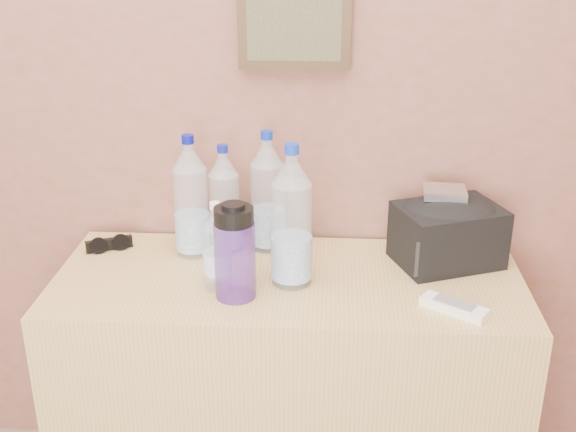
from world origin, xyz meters
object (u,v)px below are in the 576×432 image
(pet_large_b, at_px, (225,205))
(ac_remote, at_px, (454,307))
(pet_large_d, at_px, (292,224))
(toiletry_bag, at_px, (448,231))
(sunglasses, at_px, (109,244))
(foil_packet, at_px, (445,192))
(pet_large_a, at_px, (191,203))
(pet_small, at_px, (217,251))
(nalgene_bottle, at_px, (235,252))
(dresser, at_px, (288,398))
(pet_large_c, at_px, (267,198))

(pet_large_b, height_order, ac_remote, pet_large_b)
(pet_large_d, bearing_deg, toiletry_bag, 19.21)
(sunglasses, bearing_deg, foil_packet, -25.43)
(pet_large_a, xyz_separation_m, toiletry_bag, (0.70, -0.01, -0.06))
(pet_large_d, relative_size, pet_small, 1.60)
(foil_packet, bearing_deg, pet_small, -160.29)
(pet_large_d, height_order, foil_packet, pet_large_d)
(nalgene_bottle, distance_m, sunglasses, 0.48)
(toiletry_bag, bearing_deg, pet_large_b, 154.44)
(pet_large_b, distance_m, pet_large_d, 0.28)
(nalgene_bottle, xyz_separation_m, foil_packet, (0.54, 0.25, 0.07))
(pet_large_b, height_order, pet_small, pet_large_b)
(pet_large_d, xyz_separation_m, nalgene_bottle, (-0.13, -0.08, -0.04))
(dresser, xyz_separation_m, pet_large_c, (-0.07, 0.18, 0.54))
(ac_remote, bearing_deg, nalgene_bottle, -151.06)
(pet_large_a, bearing_deg, nalgene_bottle, -57.88)
(pet_small, bearing_deg, toiletry_bag, 17.14)
(pet_large_b, xyz_separation_m, pet_small, (0.01, -0.23, -0.03))
(sunglasses, bearing_deg, pet_small, -56.51)
(pet_large_c, bearing_deg, pet_large_d, -69.09)
(ac_remote, relative_size, foil_packet, 1.44)
(pet_small, bearing_deg, pet_large_c, 67.04)
(dresser, bearing_deg, ac_remote, -20.50)
(sunglasses, relative_size, toiletry_bag, 0.49)
(pet_large_c, relative_size, foil_packet, 3.07)
(pet_large_c, relative_size, nalgene_bottle, 1.39)
(pet_large_c, xyz_separation_m, sunglasses, (-0.45, -0.05, -0.14))
(pet_large_b, distance_m, pet_small, 0.23)
(dresser, xyz_separation_m, pet_large_b, (-0.19, 0.16, 0.53))
(pet_large_a, height_order, toiletry_bag, pet_large_a)
(nalgene_bottle, xyz_separation_m, toiletry_bag, (0.55, 0.23, -0.03))
(pet_large_c, xyz_separation_m, pet_large_d, (0.08, -0.21, 0.01))
(sunglasses, relative_size, ac_remote, 0.81)
(pet_small, xyz_separation_m, ac_remote, (0.59, -0.09, -0.09))
(ac_remote, bearing_deg, pet_large_a, -168.98)
(pet_large_b, bearing_deg, dresser, -40.49)
(pet_large_a, xyz_separation_m, pet_large_d, (0.29, -0.16, 0.01))
(toiletry_bag, bearing_deg, nalgene_bottle, -179.14)
(pet_large_b, bearing_deg, foil_packet, -1.69)
(pet_large_d, bearing_deg, ac_remote, -17.49)
(pet_large_d, relative_size, toiletry_bag, 1.39)
(dresser, relative_size, sunglasses, 9.40)
(pet_small, height_order, toiletry_bag, pet_small)
(ac_remote, bearing_deg, dresser, -166.90)
(nalgene_bottle, bearing_deg, pet_large_b, 103.30)
(pet_large_c, distance_m, pet_large_d, 0.23)
(pet_small, bearing_deg, dresser, 21.08)
(pet_large_c, bearing_deg, toiletry_bag, -7.37)
(pet_large_a, relative_size, nalgene_bottle, 1.39)
(pet_large_a, bearing_deg, pet_large_d, -29.10)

